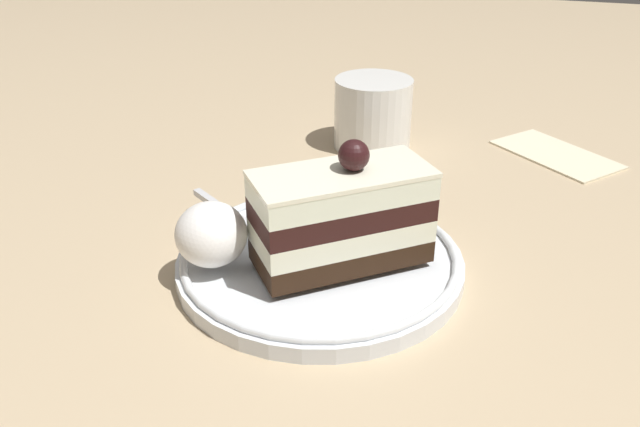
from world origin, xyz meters
name	(u,v)px	position (x,y,z in m)	size (l,w,h in m)	color
ground_plane	(274,284)	(0.00, 0.00, 0.00)	(2.40, 2.40, 0.00)	tan
dessert_plate	(320,260)	(0.03, 0.03, 0.01)	(0.21, 0.21, 0.02)	white
cake_slice	(342,216)	(0.04, 0.02, 0.05)	(0.13, 0.12, 0.09)	black
whipped_cream_dollop	(211,234)	(-0.04, -0.01, 0.04)	(0.05, 0.05, 0.04)	white
fork	(234,218)	(-0.05, 0.05, 0.02)	(0.10, 0.07, 0.00)	silver
drink_glass_near	(373,116)	(0.01, 0.27, 0.03)	(0.08, 0.08, 0.07)	white
folded_napkin	(556,153)	(0.19, 0.30, 0.00)	(0.12, 0.07, 0.00)	beige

